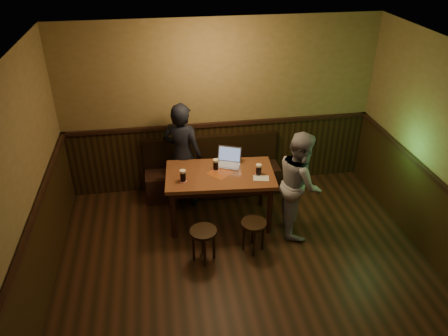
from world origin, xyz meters
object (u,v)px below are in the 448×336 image
pint_right (259,169)px  pint_left (183,176)px  pub_table (220,180)px  stool_left (203,236)px  stool_right (254,228)px  person_suit (182,155)px  person_grey (299,183)px  bench (213,175)px  laptop (228,160)px  pint_mid (216,164)px

pint_right → pint_left: bearing=-179.6°
pint_right → pub_table: bearing=167.3°
pub_table → stool_left: (-0.35, -0.83, -0.33)m
pint_right → stool_right: bearing=-107.1°
stool_left → person_suit: 1.51m
pub_table → person_grey: person_grey is taller
bench → pub_table: bearing=-90.0°
stool_right → person_grey: (0.73, 0.38, 0.41)m
bench → stool_right: 1.62m
pint_right → person_suit: 1.26m
stool_left → pint_right: pint_right is taller
pint_left → stool_left: bearing=-74.9°
stool_right → person_suit: (-0.84, 1.35, 0.48)m
stool_right → person_grey: person_grey is taller
pint_left → laptop: laptop is taller
pint_right → laptop: size_ratio=0.38×
stool_right → pint_left: 1.21m
pint_mid → laptop: (0.21, 0.13, -0.02)m
stool_right → pint_right: (0.19, 0.63, 0.54)m
person_suit → person_grey: person_suit is taller
stool_left → pint_right: (0.89, 0.71, 0.53)m
pub_table → pint_mid: bearing=115.0°
pint_left → person_grey: (1.62, -0.24, -0.14)m
person_grey → pint_mid: bearing=73.7°
pint_mid → pint_right: pint_mid is taller
pint_left → person_grey: person_grey is taller
person_grey → stool_right: bearing=124.7°
pint_mid → person_suit: person_suit is taller
bench → stool_right: (0.35, -1.58, 0.07)m
pub_table → pint_right: (0.54, -0.12, 0.19)m
pub_table → laptop: size_ratio=3.74×
stool_left → laptop: (0.52, 1.08, 0.51)m
bench → pint_left: size_ratio=12.66×
stool_right → laptop: bearing=100.2°
laptop → pint_left: bearing=-129.0°
bench → stool_left: (-0.35, -1.67, 0.08)m
pint_left → stool_right: bearing=-35.1°
stool_right → bench: bearing=102.3°
laptop → pint_right: bearing=-21.8°
pint_left → laptop: bearing=28.0°
stool_left → laptop: laptop is taller
stool_right → person_suit: 1.66m
stool_right → laptop: size_ratio=1.09×
pint_left → pint_mid: size_ratio=1.04×
person_grey → pint_right: bearing=72.4°
laptop → bench: bearing=128.9°
pint_left → laptop: (0.71, 0.38, -0.02)m
person_suit → person_grey: bearing=174.8°
stool_left → pint_mid: bearing=72.2°
laptop → stool_left: bearing=-92.5°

